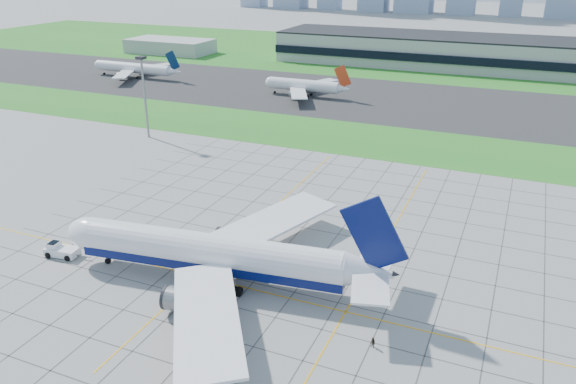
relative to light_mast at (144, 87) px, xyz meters
name	(u,v)px	position (x,y,z in m)	size (l,w,h in m)	color
ground	(253,283)	(70.00, -65.00, -16.18)	(1400.00, 1400.00, 0.00)	gray
grass_median	(381,141)	(70.00, 25.00, -16.16)	(700.00, 35.00, 0.04)	#247521
asphalt_taxiway	(416,102)	(70.00, 80.00, -16.15)	(700.00, 75.00, 0.04)	#383838
grass_far	(455,59)	(70.00, 190.00, -16.16)	(700.00, 145.00, 0.04)	#247521
apron_markings	(280,255)	(70.43, -53.91, -16.17)	(120.00, 130.00, 0.03)	#474744
terminal	(533,56)	(110.00, 164.87, -8.29)	(260.00, 43.00, 15.80)	#B7B7B2
service_block	(170,46)	(-90.00, 145.00, -12.18)	(50.00, 25.00, 8.00)	#B7B7B2
light_mast	(144,87)	(0.00, 0.00, 0.00)	(2.50, 2.50, 25.60)	gray
airliner	(214,254)	(63.37, -66.95, -10.73)	(63.14, 63.60, 19.92)	white
pushback_tug	(61,250)	(31.22, -70.97, -15.00)	(9.67, 4.04, 2.66)	white
crew_near	(153,255)	(48.42, -64.86, -15.39)	(0.58, 0.38, 1.58)	black
crew_far	(373,343)	(94.48, -74.07, -15.33)	(0.83, 0.65, 1.70)	black
distant_jet_0	(134,68)	(-63.60, 76.47, -11.69)	(46.61, 42.66, 14.08)	white
distant_jet_1	(305,85)	(25.47, 72.51, -11.70)	(35.24, 42.66, 14.08)	white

